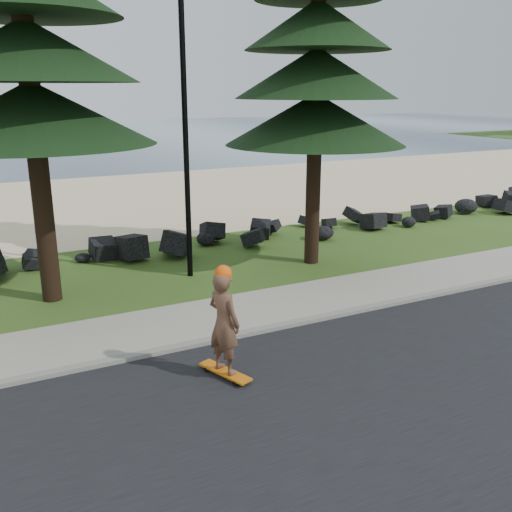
{
  "coord_description": "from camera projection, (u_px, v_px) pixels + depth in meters",
  "views": [
    {
      "loc": [
        -4.89,
        -10.33,
        4.75
      ],
      "look_at": [
        0.33,
        0.0,
        1.34
      ],
      "focal_mm": 40.0,
      "sensor_mm": 36.0,
      "label": 1
    }
  ],
  "objects": [
    {
      "name": "kerb",
      "position": [
        262.0,
        330.0,
        11.51
      ],
      "size": [
        160.0,
        0.2,
        0.1
      ],
      "primitive_type": "cube",
      "color": "gray",
      "rests_on": "ground"
    },
    {
      "name": "seawall_boulders",
      "position": [
        162.0,
        253.0,
        17.09
      ],
      "size": [
        60.0,
        2.4,
        1.1
      ],
      "primitive_type": null,
      "color": "black",
      "rests_on": "ground"
    },
    {
      "name": "skateboarder",
      "position": [
        224.0,
        323.0,
        9.47
      ],
      "size": [
        0.63,
        1.09,
        1.99
      ],
      "rotation": [
        0.0,
        0.0,
        1.93
      ],
      "color": "#D0690C",
      "rests_on": "ground"
    },
    {
      "name": "beach_sand",
      "position": [
        99.0,
        202.0,
        24.71
      ],
      "size": [
        160.0,
        15.0,
        0.01
      ],
      "primitive_type": "cube",
      "color": "beige",
      "rests_on": "ground"
    },
    {
      "name": "ocean",
      "position": [
        19.0,
        139.0,
        55.96
      ],
      "size": [
        160.0,
        58.0,
        0.01
      ],
      "primitive_type": "cube",
      "color": "#31465D",
      "rests_on": "ground"
    },
    {
      "name": "lamp_post",
      "position": [
        185.0,
        115.0,
        13.87
      ],
      "size": [
        0.25,
        0.14,
        8.14
      ],
      "color": "black",
      "rests_on": "ground"
    },
    {
      "name": "sidewalk",
      "position": [
        238.0,
        312.0,
        12.46
      ],
      "size": [
        160.0,
        2.0,
        0.08
      ],
      "primitive_type": "cube",
      "color": "gray",
      "rests_on": "ground"
    },
    {
      "name": "road",
      "position": [
        373.0,
        421.0,
        8.44
      ],
      "size": [
        160.0,
        7.0,
        0.02
      ],
      "primitive_type": "cube",
      "color": "black",
      "rests_on": "ground"
    },
    {
      "name": "ground",
      "position": [
        242.0,
        317.0,
        12.3
      ],
      "size": [
        160.0,
        160.0,
        0.0
      ],
      "primitive_type": "plane",
      "color": "#36541A",
      "rests_on": "ground"
    }
  ]
}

